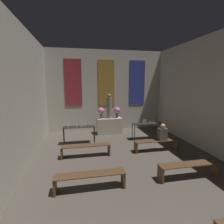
{
  "coord_description": "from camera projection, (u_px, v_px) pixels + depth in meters",
  "views": [
    {
      "loc": [
        -1.75,
        -0.34,
        2.83
      ],
      "look_at": [
        0.0,
        8.3,
        1.36
      ],
      "focal_mm": 28.0,
      "sensor_mm": 36.0,
      "label": 1
    }
  ],
  "objects": [
    {
      "name": "statue",
      "position": [
        109.0,
        107.0,
        9.69
      ],
      "size": [
        0.28,
        0.28,
        1.36
      ],
      "color": "slate",
      "rests_on": "altar"
    },
    {
      "name": "candle_rack_left",
      "position": [
        79.0,
        129.0,
        8.16
      ],
      "size": [
        1.47,
        0.43,
        1.01
      ],
      "color": "black",
      "rests_on": "ground_plane"
    },
    {
      "name": "pew_second_left",
      "position": [
        90.0,
        178.0,
        4.63
      ],
      "size": [
        1.87,
        0.36,
        0.46
      ],
      "color": "#4C331E",
      "rests_on": "ground_plane"
    },
    {
      "name": "pew_second_right",
      "position": [
        189.0,
        168.0,
        5.21
      ],
      "size": [
        1.87,
        0.36,
        0.46
      ],
      "color": "#4C331E",
      "rests_on": "ground_plane"
    },
    {
      "name": "altar",
      "position": [
        109.0,
        126.0,
        9.86
      ],
      "size": [
        1.38,
        0.64,
        0.88
      ],
      "color": "#ADA38E",
      "rests_on": "ground_plane"
    },
    {
      "name": "wall_back",
      "position": [
        106.0,
        90.0,
        10.49
      ],
      "size": [
        7.1,
        0.16,
        4.74
      ],
      "color": "#B2AD9E",
      "rests_on": "ground_plane"
    },
    {
      "name": "flower_vase_left",
      "position": [
        101.0,
        111.0,
        9.64
      ],
      "size": [
        0.35,
        0.35,
        0.61
      ],
      "color": "#4C5666",
      "rests_on": "altar"
    },
    {
      "name": "wall_left",
      "position": [
        14.0,
        99.0,
        4.91
      ],
      "size": [
        0.12,
        10.26,
        4.74
      ],
      "color": "#B2AD9E",
      "rests_on": "ground_plane"
    },
    {
      "name": "flower_vase_right",
      "position": [
        117.0,
        111.0,
        9.82
      ],
      "size": [
        0.35,
        0.35,
        0.61
      ],
      "color": "#4C5666",
      "rests_on": "altar"
    },
    {
      "name": "pew_back_left",
      "position": [
        86.0,
        148.0,
        6.74
      ],
      "size": [
        1.87,
        0.36,
        0.46
      ],
      "color": "#4C331E",
      "rests_on": "ground_plane"
    },
    {
      "name": "pew_back_right",
      "position": [
        156.0,
        143.0,
        7.31
      ],
      "size": [
        1.87,
        0.36,
        0.46
      ],
      "color": "#4C331E",
      "rests_on": "ground_plane"
    },
    {
      "name": "candle_rack_right",
      "position": [
        147.0,
        125.0,
        8.83
      ],
      "size": [
        1.47,
        0.43,
        1.01
      ],
      "color": "black",
      "rests_on": "ground_plane"
    },
    {
      "name": "person_seated",
      "position": [
        163.0,
        133.0,
        7.29
      ],
      "size": [
        0.36,
        0.24,
        0.7
      ],
      "color": "#4C4238",
      "rests_on": "pew_back_right"
    }
  ]
}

